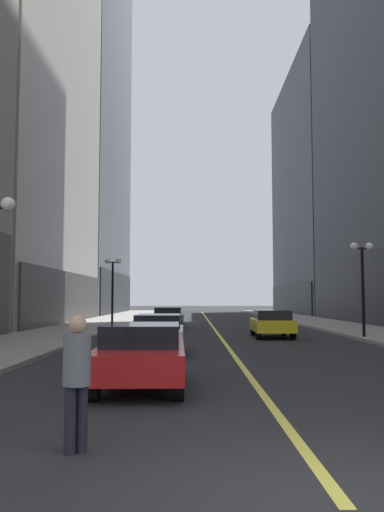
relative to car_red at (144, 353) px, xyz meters
The scene contains 12 objects.
ground_plane 28.64m from the car_red, 85.10° to the left, with size 200.00×200.00×0.00m, color #262628.
sidewalk_left 29.12m from the car_red, 101.50° to the left, with size 4.50×78.00×0.15m, color gray.
sidewalk_right 30.47m from the car_red, 69.45° to the left, with size 4.50×78.00×0.15m, color gray.
lane_centre_stripe 28.64m from the car_red, 85.10° to the left, with size 0.16×70.00×0.01m, color #E5D64C.
building_right_far 58.65m from the car_red, 70.07° to the left, with size 13.13×26.00×29.66m.
car_red is the anchor object (origin of this frame).
car_white 6.98m from the car_red, 90.74° to the left, with size 1.76×4.25×1.32m.
car_yellow 15.22m from the car_red, 71.21° to the left, with size 1.90×4.12×1.32m.
car_green 22.84m from the car_red, 91.12° to the left, with size 1.89×4.77×1.32m.
pedestrian_in_grey_suit 4.76m from the car_red, 94.12° to the right, with size 0.48×0.48×1.65m.
street_lamp_left_far 22.79m from the car_red, 100.05° to the left, with size 1.06×0.36×4.43m.
street_lamp_right_mid 15.87m from the car_red, 55.61° to the left, with size 1.06×0.36×4.43m.
Camera 1 is at (-1.38, -4.86, 1.86)m, focal length 37.39 mm.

